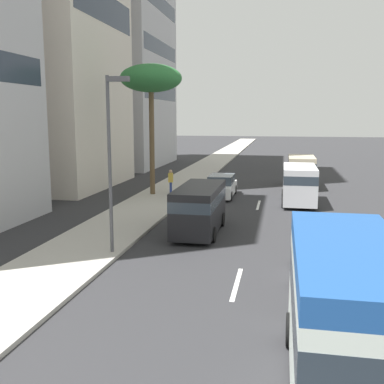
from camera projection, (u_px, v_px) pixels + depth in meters
ground_plane at (262, 193)px, 34.89m from camera, size 198.00×198.00×0.00m
sidewalk_right at (173, 189)px, 36.20m from camera, size 162.00×3.84×0.15m
lane_stripe_mid at (237, 284)px, 15.93m from camera, size 3.20×0.16×0.01m
lane_stripe_far at (258, 205)px, 30.02m from camera, size 3.20×0.16×0.01m
car_lead at (221, 186)px, 33.13m from camera, size 4.76×1.92×1.55m
car_second at (319, 256)px, 16.48m from camera, size 4.20×1.84×1.69m
van_third at (299, 182)px, 30.22m from camera, size 5.08×2.21×2.51m
van_fourth at (301, 170)px, 37.23m from camera, size 4.74×2.19×2.54m
minibus_fifth at (347, 312)px, 9.48m from camera, size 6.07×2.37×3.22m
van_sixth at (199, 206)px, 22.70m from camera, size 5.37×2.08×2.35m
pedestrian_near_lamp at (171, 180)px, 33.26m from camera, size 0.30×0.33×1.78m
palm_tree at (151, 80)px, 32.14m from camera, size 4.35×4.35×9.20m
street_lamp at (112, 146)px, 18.48m from camera, size 0.24×0.97×7.19m
office_tower_far at (103, 19)px, 52.24m from camera, size 14.70×13.72×33.33m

